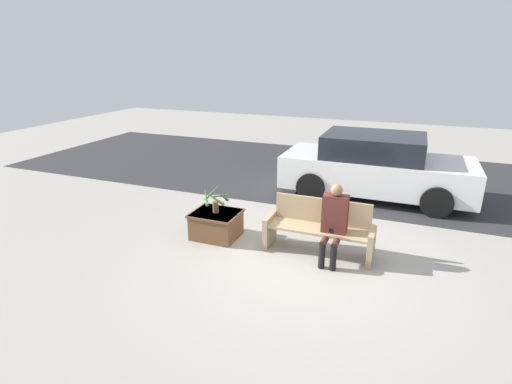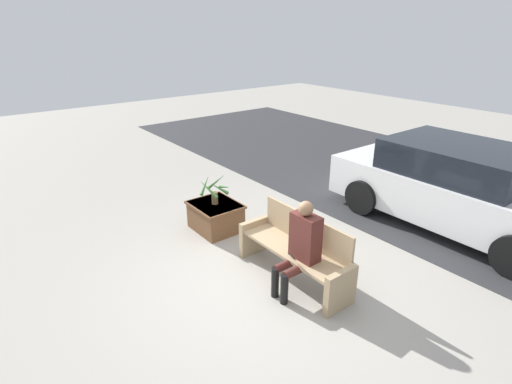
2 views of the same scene
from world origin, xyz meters
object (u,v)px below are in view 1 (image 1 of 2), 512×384
Objects in this scene: planter_box at (216,224)px; person_seated at (334,220)px; bench at (319,228)px; parked_car at (375,166)px; potted_plant at (216,199)px.

person_seated is at bearing -1.48° from planter_box.
bench is 1.92m from planter_box.
bench is at bearing 146.09° from person_seated.
parked_car is at bearing 54.33° from planter_box.
person_seated is at bearing -94.71° from parked_car.
bench is at bearing -99.48° from parked_car.
person_seated is 2.18m from potted_plant.
bench is at bearing 3.65° from planter_box.
person_seated is 0.30× the size of parked_car.
potted_plant is at bearing 82.71° from planter_box.
planter_box is (-2.18, 0.06, -0.45)m from person_seated.
potted_plant is at bearing 178.33° from person_seated.
parked_car reaches higher than person_seated.
parked_car is at bearing 85.29° from person_seated.
planter_box is at bearing -125.67° from parked_car.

